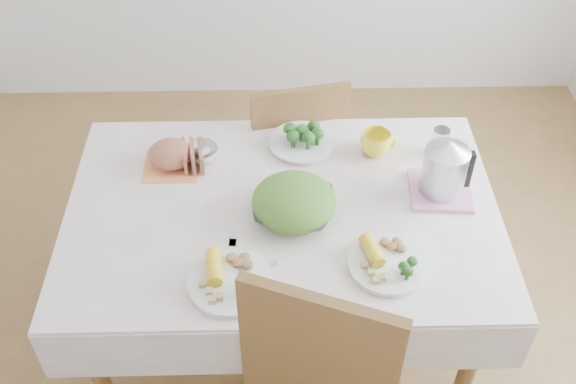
{
  "coord_description": "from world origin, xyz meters",
  "views": [
    {
      "loc": [
        -0.02,
        -1.65,
        2.41
      ],
      "look_at": [
        0.02,
        0.02,
        0.82
      ],
      "focal_mm": 42.0,
      "sensor_mm": 36.0,
      "label": 1
    }
  ],
  "objects_px": {
    "dinner_plate_left": "(231,282)",
    "yellow_mug": "(376,143)",
    "electric_kettle": "(445,167)",
    "dining_table": "(283,279)",
    "salad_bowl": "(294,208)",
    "dinner_plate_right": "(388,264)",
    "chair_far": "(290,149)"
  },
  "relations": [
    {
      "from": "chair_far",
      "to": "electric_kettle",
      "type": "xyz_separation_m",
      "value": [
        0.52,
        -0.6,
        0.42
      ]
    },
    {
      "from": "dinner_plate_left",
      "to": "dinner_plate_right",
      "type": "distance_m",
      "value": 0.5
    },
    {
      "from": "chair_far",
      "to": "dinner_plate_left",
      "type": "height_order",
      "value": "chair_far"
    },
    {
      "from": "dinner_plate_right",
      "to": "electric_kettle",
      "type": "xyz_separation_m",
      "value": [
        0.23,
        0.34,
        0.11
      ]
    },
    {
      "from": "salad_bowl",
      "to": "electric_kettle",
      "type": "xyz_separation_m",
      "value": [
        0.52,
        0.1,
        0.09
      ]
    },
    {
      "from": "yellow_mug",
      "to": "salad_bowl",
      "type": "bearing_deg",
      "value": -134.28
    },
    {
      "from": "salad_bowl",
      "to": "dinner_plate_left",
      "type": "xyz_separation_m",
      "value": [
        -0.2,
        -0.3,
        -0.02
      ]
    },
    {
      "from": "dinner_plate_left",
      "to": "salad_bowl",
      "type": "bearing_deg",
      "value": 55.39
    },
    {
      "from": "salad_bowl",
      "to": "dinner_plate_right",
      "type": "relative_size",
      "value": 1.05
    },
    {
      "from": "dining_table",
      "to": "dinner_plate_right",
      "type": "xyz_separation_m",
      "value": [
        0.33,
        -0.27,
        0.4
      ]
    },
    {
      "from": "electric_kettle",
      "to": "yellow_mug",
      "type": "bearing_deg",
      "value": 121.57
    },
    {
      "from": "salad_bowl",
      "to": "dinner_plate_left",
      "type": "relative_size",
      "value": 1.0
    },
    {
      "from": "dining_table",
      "to": "dinner_plate_left",
      "type": "bearing_deg",
      "value": -116.48
    },
    {
      "from": "chair_far",
      "to": "dinner_plate_right",
      "type": "bearing_deg",
      "value": 95.4
    },
    {
      "from": "chair_far",
      "to": "salad_bowl",
      "type": "distance_m",
      "value": 0.78
    },
    {
      "from": "yellow_mug",
      "to": "dinner_plate_left",
      "type": "bearing_deg",
      "value": -130.0
    },
    {
      "from": "dinner_plate_left",
      "to": "yellow_mug",
      "type": "relative_size",
      "value": 2.3
    },
    {
      "from": "dining_table",
      "to": "salad_bowl",
      "type": "height_order",
      "value": "salad_bowl"
    },
    {
      "from": "chair_far",
      "to": "dining_table",
      "type": "bearing_deg",
      "value": 74.74
    },
    {
      "from": "salad_bowl",
      "to": "dinner_plate_right",
      "type": "distance_m",
      "value": 0.37
    },
    {
      "from": "dining_table",
      "to": "electric_kettle",
      "type": "bearing_deg",
      "value": 6.9
    },
    {
      "from": "dining_table",
      "to": "yellow_mug",
      "type": "relative_size",
      "value": 11.89
    },
    {
      "from": "electric_kettle",
      "to": "dining_table",
      "type": "bearing_deg",
      "value": 175.49
    },
    {
      "from": "chair_far",
      "to": "salad_bowl",
      "type": "relative_size",
      "value": 3.39
    },
    {
      "from": "dinner_plate_right",
      "to": "yellow_mug",
      "type": "xyz_separation_m",
      "value": [
        0.03,
        0.56,
        0.04
      ]
    },
    {
      "from": "yellow_mug",
      "to": "dining_table",
      "type": "bearing_deg",
      "value": -140.91
    },
    {
      "from": "dining_table",
      "to": "electric_kettle",
      "type": "height_order",
      "value": "electric_kettle"
    },
    {
      "from": "dinner_plate_right",
      "to": "yellow_mug",
      "type": "bearing_deg",
      "value": 87.4
    },
    {
      "from": "dining_table",
      "to": "dinner_plate_left",
      "type": "distance_m",
      "value": 0.54
    },
    {
      "from": "dinner_plate_left",
      "to": "electric_kettle",
      "type": "relative_size",
      "value": 1.25
    },
    {
      "from": "salad_bowl",
      "to": "yellow_mug",
      "type": "distance_m",
      "value": 0.45
    },
    {
      "from": "chair_far",
      "to": "electric_kettle",
      "type": "bearing_deg",
      "value": 119.12
    }
  ]
}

